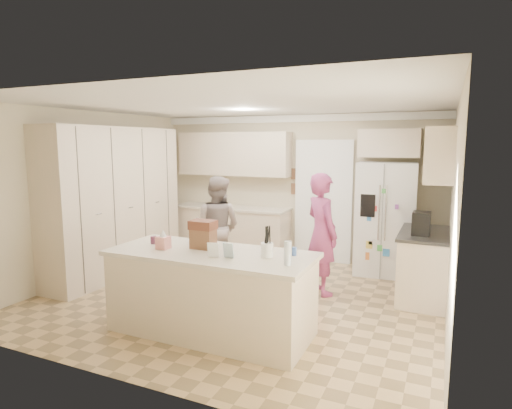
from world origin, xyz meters
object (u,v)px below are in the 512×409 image
at_px(dollhouse_body, 203,239).
at_px(tissue_box, 163,243).
at_px(teen_girl, 322,234).
at_px(refrigerator, 385,219).
at_px(utensil_crock, 267,250).
at_px(teen_boy, 217,227).
at_px(coffee_maker, 421,223).
at_px(island_base, 211,294).

bearing_deg(dollhouse_body, tissue_box, -153.43).
relative_size(dollhouse_body, teen_girl, 0.15).
bearing_deg(refrigerator, utensil_crock, -109.57).
height_order(refrigerator, teen_boy, refrigerator).
bearing_deg(coffee_maker, teen_boy, -178.44).
relative_size(tissue_box, teen_girl, 0.08).
height_order(coffee_maker, island_base, coffee_maker).
bearing_deg(coffee_maker, teen_girl, -172.70).
bearing_deg(island_base, teen_boy, 117.16).
distance_m(island_base, utensil_crock, 0.86).
height_order(dollhouse_body, teen_girl, teen_girl).
bearing_deg(tissue_box, dollhouse_body, 26.57).
xyz_separation_m(dollhouse_body, teen_girl, (0.92, 1.64, -0.18)).
relative_size(refrigerator, coffee_maker, 6.00).
relative_size(island_base, tissue_box, 15.71).
distance_m(coffee_maker, tissue_box, 3.28).
height_order(coffee_maker, utensil_crock, coffee_maker).
distance_m(utensil_crock, tissue_box, 1.21).
distance_m(utensil_crock, teen_girl, 1.70).
bearing_deg(dollhouse_body, coffee_maker, 39.29).
bearing_deg(island_base, coffee_maker, 42.83).
relative_size(dollhouse_body, teen_boy, 0.16).
relative_size(refrigerator, teen_girl, 1.06).
bearing_deg(utensil_crock, teen_girl, 85.82).
distance_m(teen_boy, teen_girl, 1.71).
bearing_deg(refrigerator, tissue_box, -127.04).
bearing_deg(island_base, tissue_box, -169.70).
bearing_deg(teen_girl, dollhouse_body, 104.41).
relative_size(refrigerator, island_base, 0.82).
distance_m(refrigerator, utensil_crock, 3.10).
height_order(island_base, tissue_box, tissue_box).
height_order(dollhouse_body, teen_boy, teen_boy).
height_order(utensil_crock, teen_boy, teen_boy).
xyz_separation_m(refrigerator, dollhouse_body, (-1.61, -2.94, 0.14)).
bearing_deg(teen_girl, coffee_maker, -128.87).
bearing_deg(utensil_crock, refrigerator, 74.93).
distance_m(tissue_box, teen_boy, 1.97).
height_order(coffee_maker, tissue_box, coffee_maker).
xyz_separation_m(utensil_crock, dollhouse_body, (-0.80, 0.05, 0.04)).
bearing_deg(island_base, utensil_crock, 4.40).
distance_m(coffee_maker, teen_girl, 1.31).
distance_m(coffee_maker, island_base, 2.87).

